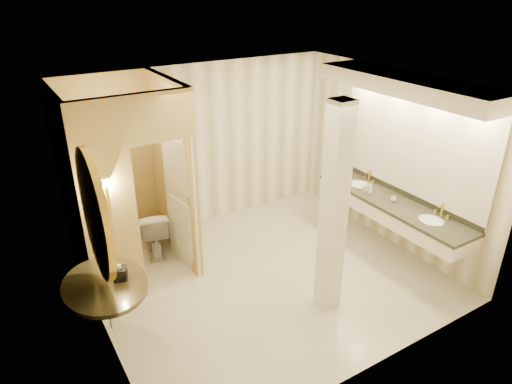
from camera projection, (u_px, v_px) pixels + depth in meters
floor at (267, 276)px, 6.51m from camera, size 4.50×4.50×0.00m
ceiling at (269, 87)px, 5.36m from camera, size 4.50×4.50×0.00m
wall_back at (202, 147)px, 7.48m from camera, size 4.50×0.02×2.70m
wall_front at (380, 265)px, 4.39m from camera, size 4.50×0.02×2.70m
wall_left at (91, 237)px, 4.87m from camera, size 0.02×4.00×2.70m
wall_right at (391, 158)px, 7.00m from camera, size 0.02×4.00×2.70m
toilet_closet at (160, 181)px, 6.15m from camera, size 1.50×1.55×2.70m
wall_sconce at (106, 184)px, 5.20m from camera, size 0.14×0.14×0.42m
vanity at (401, 152)px, 6.44m from camera, size 0.75×2.79×2.09m
console_shelf at (100, 245)px, 4.72m from camera, size 1.12×1.12×2.01m
pillar at (334, 212)px, 5.41m from camera, size 0.25×0.25×2.70m
tissue_box at (120, 273)px, 4.96m from camera, size 0.18×0.18×0.14m
toilet at (153, 231)px, 6.93m from camera, size 0.55×0.79×0.74m
soap_bottle_a at (366, 187)px, 7.00m from camera, size 0.08×0.08×0.15m
soap_bottle_b at (394, 198)px, 6.69m from camera, size 0.09×0.09×0.11m
soap_bottle_c at (370, 188)px, 6.95m from camera, size 0.09×0.09×0.18m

